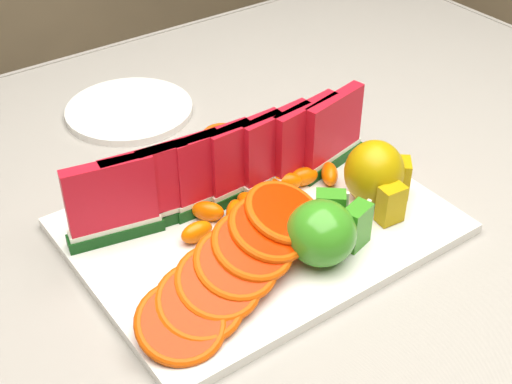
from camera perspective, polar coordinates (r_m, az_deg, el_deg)
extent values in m
cube|color=#4F2C1B|center=(0.81, -4.83, -5.26)|extent=(1.40, 0.90, 0.03)
cube|color=#4F2C1B|center=(1.60, 8.08, 1.35)|extent=(0.06, 0.06, 0.72)
cube|color=gray|center=(0.80, -4.90, -4.24)|extent=(1.52, 1.02, 0.01)
cube|color=gray|center=(1.24, -17.19, 5.24)|extent=(1.52, 0.01, 0.20)
cube|color=silver|center=(0.80, 0.25, -2.71)|extent=(0.40, 0.30, 0.01)
ellipsoid|color=#28860E|center=(0.74, 5.23, -3.28)|extent=(0.09, 0.09, 0.07)
cube|color=#28860E|center=(0.76, 8.03, -2.71)|extent=(0.04, 0.03, 0.05)
cube|color=beige|center=(0.77, 8.36, -2.54)|extent=(0.03, 0.01, 0.05)
cube|color=#28860E|center=(0.78, 5.93, -1.58)|extent=(0.04, 0.04, 0.05)
cube|color=beige|center=(0.78, 6.26, -1.42)|extent=(0.03, 0.02, 0.05)
ellipsoid|color=#944E06|center=(0.82, 9.43, 1.56)|extent=(0.08, 0.08, 0.08)
cube|color=#944E06|center=(0.80, 10.75, -0.96)|extent=(0.03, 0.02, 0.05)
cube|color=#944E06|center=(0.84, 11.51, 1.14)|extent=(0.03, 0.03, 0.05)
cylinder|color=silver|center=(1.04, -10.10, 6.48)|extent=(0.20, 0.20, 0.01)
cube|color=#12340D|center=(0.79, -11.12, -3.21)|extent=(0.11, 0.04, 0.01)
cube|color=silver|center=(0.78, -11.21, -2.65)|extent=(0.10, 0.04, 0.01)
cube|color=red|center=(0.76, -11.58, -0.19)|extent=(0.10, 0.04, 0.08)
cube|color=#12340D|center=(0.80, -8.44, -2.32)|extent=(0.11, 0.04, 0.01)
cube|color=silver|center=(0.79, -8.50, -1.76)|extent=(0.10, 0.03, 0.01)
cube|color=red|center=(0.77, -8.78, 0.70)|extent=(0.10, 0.03, 0.08)
cube|color=#12340D|center=(0.81, -5.82, -1.45)|extent=(0.11, 0.03, 0.01)
cube|color=silver|center=(0.80, -5.87, -0.89)|extent=(0.10, 0.03, 0.01)
cube|color=red|center=(0.78, -6.05, 1.56)|extent=(0.10, 0.02, 0.08)
cube|color=#12340D|center=(0.82, -3.28, -0.60)|extent=(0.11, 0.02, 0.01)
cube|color=silver|center=(0.82, -3.31, -0.04)|extent=(0.10, 0.02, 0.01)
cube|color=red|center=(0.79, -3.41, 2.39)|extent=(0.10, 0.02, 0.08)
cube|color=#12340D|center=(0.84, -0.83, 0.22)|extent=(0.11, 0.02, 0.01)
cube|color=silver|center=(0.83, -0.84, 0.78)|extent=(0.10, 0.02, 0.01)
cube|color=red|center=(0.81, -0.86, 3.19)|extent=(0.10, 0.02, 0.08)
cube|color=#12340D|center=(0.85, 1.53, 1.01)|extent=(0.11, 0.03, 0.01)
cube|color=silver|center=(0.85, 1.55, 1.56)|extent=(0.10, 0.03, 0.01)
cube|color=red|center=(0.82, 1.59, 3.95)|extent=(0.10, 0.02, 0.08)
cube|color=#12340D|center=(0.87, 3.81, 1.77)|extent=(0.11, 0.04, 0.01)
cube|color=silver|center=(0.87, 3.83, 2.32)|extent=(0.10, 0.03, 0.01)
cube|color=red|center=(0.84, 3.95, 4.67)|extent=(0.10, 0.03, 0.08)
cube|color=#12340D|center=(0.89, 5.99, 2.50)|extent=(0.11, 0.04, 0.01)
cube|color=silver|center=(0.89, 6.03, 3.03)|extent=(0.10, 0.04, 0.01)
cube|color=red|center=(0.86, 6.21, 5.36)|extent=(0.10, 0.04, 0.08)
cylinder|color=#CF3400|center=(0.67, -6.04, -10.36)|extent=(0.09, 0.09, 0.03)
torus|color=orange|center=(0.67, -6.04, -10.36)|extent=(0.10, 0.10, 0.04)
cylinder|color=#CF3400|center=(0.68, -4.51, -8.79)|extent=(0.08, 0.08, 0.03)
torus|color=orange|center=(0.68, -4.51, -8.79)|extent=(0.09, 0.09, 0.04)
cylinder|color=#CF3400|center=(0.69, -3.04, -7.26)|extent=(0.08, 0.08, 0.03)
torus|color=orange|center=(0.69, -3.04, -7.26)|extent=(0.09, 0.09, 0.04)
cylinder|color=#CF3400|center=(0.70, -1.64, -5.78)|extent=(0.09, 0.09, 0.03)
torus|color=orange|center=(0.70, -1.64, -5.78)|extent=(0.10, 0.10, 0.04)
cylinder|color=#CF3400|center=(0.72, -0.28, -4.35)|extent=(0.10, 0.09, 0.03)
torus|color=orange|center=(0.72, -0.28, -4.35)|extent=(0.11, 0.11, 0.04)
cylinder|color=#CF3400|center=(0.73, 1.02, -2.97)|extent=(0.10, 0.10, 0.03)
torus|color=orange|center=(0.73, 1.02, -2.97)|extent=(0.11, 0.11, 0.04)
cylinder|color=#CF3400|center=(0.74, 2.26, -1.64)|extent=(0.10, 0.10, 0.03)
torus|color=orange|center=(0.74, 2.26, -1.64)|extent=(0.12, 0.12, 0.04)
cylinder|color=#CF3400|center=(0.84, -10.42, 0.21)|extent=(0.06, 0.06, 0.02)
torus|color=orange|center=(0.84, -10.42, 0.21)|extent=(0.07, 0.07, 0.03)
cylinder|color=#CF3400|center=(0.85, -7.59, 1.49)|extent=(0.07, 0.07, 0.02)
torus|color=orange|center=(0.85, -7.59, 1.49)|extent=(0.08, 0.08, 0.03)
cylinder|color=#CF3400|center=(0.87, -4.87, 2.72)|extent=(0.07, 0.07, 0.02)
torus|color=orange|center=(0.87, -4.87, 2.72)|extent=(0.08, 0.08, 0.03)
cylinder|color=#CF3400|center=(0.89, -2.25, 3.90)|extent=(0.08, 0.08, 0.02)
torus|color=orange|center=(0.89, -2.25, 3.90)|extent=(0.09, 0.09, 0.03)
ellipsoid|color=orange|center=(0.77, -4.76, -3.22)|extent=(0.04, 0.02, 0.02)
ellipsoid|color=orange|center=(0.80, -3.88, -1.54)|extent=(0.04, 0.04, 0.02)
ellipsoid|color=orange|center=(0.79, -1.70, -1.64)|extent=(0.04, 0.04, 0.02)
ellipsoid|color=orange|center=(0.81, -0.44, -0.89)|extent=(0.03, 0.04, 0.02)
ellipsoid|color=orange|center=(0.80, 1.10, -1.09)|extent=(0.04, 0.04, 0.02)
ellipsoid|color=orange|center=(0.82, 1.66, -0.24)|extent=(0.04, 0.04, 0.02)
ellipsoid|color=orange|center=(0.84, 2.47, 0.82)|extent=(0.04, 0.04, 0.02)
ellipsoid|color=orange|center=(0.85, 3.79, 1.23)|extent=(0.04, 0.03, 0.02)
ellipsoid|color=orange|center=(0.86, 5.91, 1.45)|extent=(0.04, 0.04, 0.02)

